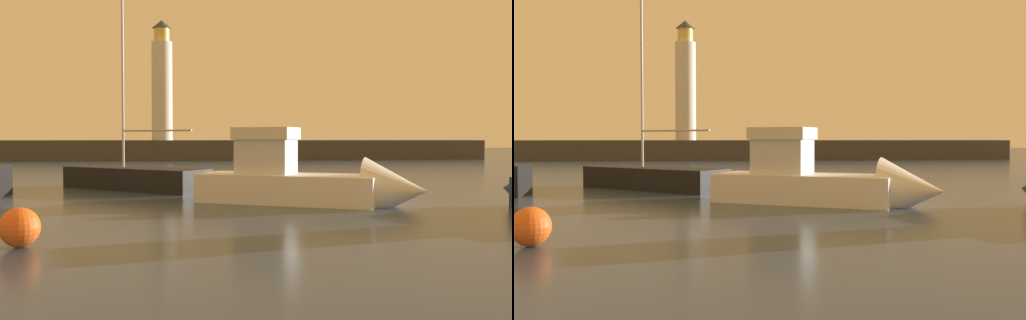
# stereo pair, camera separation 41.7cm
# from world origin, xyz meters

# --- Properties ---
(ground_plane) EXTENTS (220.00, 220.00, 0.00)m
(ground_plane) POSITION_xyz_m (0.00, 34.97, 0.00)
(ground_plane) COLOR #2D3D51
(breakwater) EXTENTS (62.88, 6.38, 2.28)m
(breakwater) POSITION_xyz_m (0.00, 69.94, 1.14)
(breakwater) COLOR #423F3D
(breakwater) RESTS_ON ground_plane
(lighthouse) EXTENTS (2.43, 2.43, 14.16)m
(lighthouse) POSITION_xyz_m (-6.92, 69.94, 8.99)
(lighthouse) COLOR silver
(lighthouse) RESTS_ON breakwater
(motorboat_0) EXTENTS (9.11, 6.16, 3.61)m
(motorboat_0) POSITION_xyz_m (2.15, 21.89, 0.85)
(motorboat_0) COLOR white
(motorboat_0) RESTS_ON ground_plane
(sailboat_moored) EXTENTS (7.72, 6.70, 11.33)m
(sailboat_moored) POSITION_xyz_m (-5.70, 29.10, 0.59)
(sailboat_moored) COLOR black
(sailboat_moored) RESTS_ON ground_plane
(mooring_buoy) EXTENTS (0.95, 0.95, 0.95)m
(mooring_buoy) POSITION_xyz_m (-6.70, 13.57, 0.48)
(mooring_buoy) COLOR #EA5919
(mooring_buoy) RESTS_ON ground_plane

